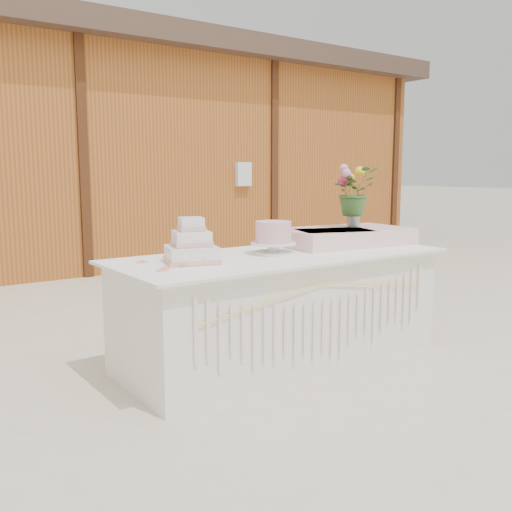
# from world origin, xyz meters

# --- Properties ---
(ground) EXTENTS (80.00, 80.00, 0.00)m
(ground) POSITION_xyz_m (0.00, 0.00, 0.00)
(ground) COLOR beige
(ground) RESTS_ON ground
(barn) EXTENTS (12.60, 4.60, 3.30)m
(barn) POSITION_xyz_m (-0.01, 5.99, 1.68)
(barn) COLOR #AA5423
(barn) RESTS_ON ground
(cake_table) EXTENTS (2.40, 1.00, 0.77)m
(cake_table) POSITION_xyz_m (0.00, -0.00, 0.39)
(cake_table) COLOR white
(cake_table) RESTS_ON ground
(wedding_cake) EXTENTS (0.40, 0.40, 0.29)m
(wedding_cake) POSITION_xyz_m (-0.69, 0.04, 0.87)
(wedding_cake) COLOR white
(wedding_cake) RESTS_ON cake_table
(pink_cake_stand) EXTENTS (0.32, 0.32, 0.23)m
(pink_cake_stand) POSITION_xyz_m (-0.04, 0.04, 0.90)
(pink_cake_stand) COLOR white
(pink_cake_stand) RESTS_ON cake_table
(satin_runner) EXTENTS (1.08, 0.70, 0.13)m
(satin_runner) POSITION_xyz_m (0.73, 0.12, 0.83)
(satin_runner) COLOR #FED7CC
(satin_runner) RESTS_ON cake_table
(flower_vase) EXTENTS (0.10, 0.10, 0.14)m
(flower_vase) POSITION_xyz_m (0.87, 0.16, 0.97)
(flower_vase) COLOR #A3A3A8
(flower_vase) RESTS_ON satin_runner
(bouquet) EXTENTS (0.36, 0.32, 0.39)m
(bouquet) POSITION_xyz_m (0.87, 0.16, 1.24)
(bouquet) COLOR #396528
(bouquet) RESTS_ON flower_vase
(loose_flowers) EXTENTS (0.19, 0.38, 0.02)m
(loose_flowers) POSITION_xyz_m (-0.94, 0.04, 0.78)
(loose_flowers) COLOR pink
(loose_flowers) RESTS_ON cake_table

